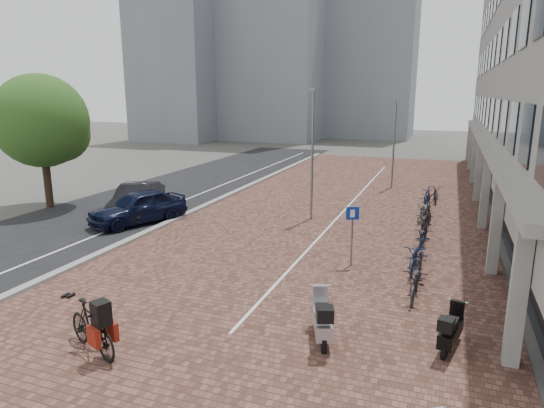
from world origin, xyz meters
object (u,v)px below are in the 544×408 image
(car_navy, at_px, (138,207))
(hero_bike, at_px, (92,327))
(car_dark, at_px, (137,200))
(scooter_mid, at_px, (451,329))
(scooter_front, at_px, (322,317))
(parking_sign, at_px, (352,227))

(car_navy, xyz_separation_m, hero_bike, (6.00, -10.11, -0.14))
(car_dark, relative_size, scooter_mid, 3.10)
(scooter_front, bearing_deg, car_navy, 125.72)
(scooter_front, bearing_deg, hero_bike, -172.87)
(scooter_mid, bearing_deg, scooter_front, -155.87)
(car_dark, relative_size, parking_sign, 2.23)
(car_dark, bearing_deg, hero_bike, -77.49)
(scooter_mid, relative_size, parking_sign, 0.72)
(hero_bike, height_order, scooter_mid, hero_bike)
(hero_bike, distance_m, scooter_mid, 8.60)
(scooter_mid, height_order, parking_sign, parking_sign)
(scooter_mid, distance_m, parking_sign, 5.93)
(hero_bike, bearing_deg, car_navy, 53.73)
(car_dark, bearing_deg, scooter_mid, -47.67)
(car_dark, distance_m, hero_bike, 13.26)
(car_dark, xyz_separation_m, parking_sign, (11.56, -3.38, 0.64))
(parking_sign, bearing_deg, scooter_front, -109.32)
(car_navy, distance_m, hero_bike, 11.76)
(scooter_front, height_order, scooter_mid, scooter_front)
(scooter_front, xyz_separation_m, scooter_mid, (3.03, 0.64, -0.08))
(scooter_mid, xyz_separation_m, parking_sign, (-3.37, 4.80, 0.90))
(hero_bike, distance_m, parking_sign, 9.22)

